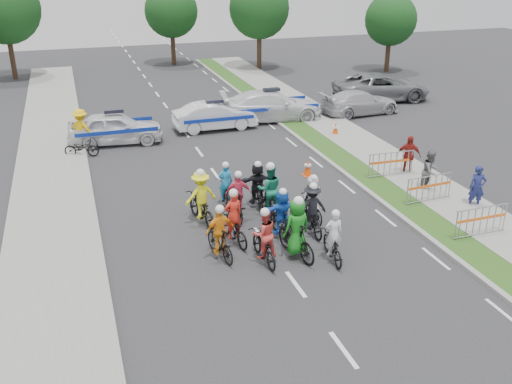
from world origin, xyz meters
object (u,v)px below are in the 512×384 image
object	(u,v)px
rider_10	(201,202)
spectator_1	(430,171)
rider_12	(226,190)
police_car_1	(215,116)
rider_1	(296,234)
rider_11	(257,187)
rider_5	(282,216)
rider_3	(220,237)
tree_3	(4,9)
rider_0	(333,243)
rider_4	(311,213)
barrier_0	(481,223)
cone_0	(308,168)
spectator_0	(477,187)
spectator_2	(408,155)
rider_8	(269,197)
barrier_2	(390,165)
tree_4	(171,11)
rider_7	(312,203)
civilian_suv	(381,87)
cone_1	(336,129)
tree_1	(259,9)
parked_bike	(81,148)
tree_2	(391,20)
rider_9	(238,200)
civilian_sedan	(360,102)
police_car_2	(271,106)
barrier_1	(429,190)
marshal_hiviz	(81,129)
rider_6	(233,225)
rider_2	(264,242)

from	to	relation	value
rider_10	spectator_1	xyz separation A→B (m)	(9.02, -0.07, 0.06)
rider_12	police_car_1	distance (m)	9.62
rider_1	rider_11	size ratio (longest dim) A/B	1.15
rider_1	rider_5	xyz separation A→B (m)	(0.04, 1.38, -0.05)
rider_3	tree_3	distance (m)	31.06
rider_0	rider_4	distance (m)	1.86
rider_11	barrier_0	world-z (taller)	rider_11
rider_4	tree_3	distance (m)	31.36
rider_4	cone_0	distance (m)	5.23
spectator_0	spectator_2	world-z (taller)	spectator_2
rider_8	rider_12	distance (m)	1.87
rider_1	barrier_2	world-z (taller)	rider_1
spectator_2	barrier_2	bearing A→B (deg)	-147.15
tree_4	rider_7	bearing A→B (deg)	-91.80
civilian_suv	cone_1	distance (m)	8.34
rider_10	tree_1	size ratio (longest dim) A/B	0.30
barrier_2	parked_bike	size ratio (longest dim) A/B	1.29
rider_8	tree_2	size ratio (longest dim) A/B	0.36
rider_10	rider_12	size ratio (longest dim) A/B	1.19
rider_3	rider_9	xyz separation A→B (m)	(1.33, 2.53, -0.01)
civilian_sedan	parked_bike	size ratio (longest dim) A/B	2.97
rider_7	police_car_2	xyz separation A→B (m)	(2.94, 12.33, 0.13)
spectator_1	barrier_0	bearing A→B (deg)	-126.02
spectator_2	barrier_0	size ratio (longest dim) A/B	0.85
barrier_0	barrier_1	distance (m)	2.89
police_car_1	marshal_hiviz	world-z (taller)	marshal_hiviz
rider_10	civilian_suv	bearing A→B (deg)	-148.42
marshal_hiviz	police_car_1	bearing A→B (deg)	-136.48
police_car_1	cone_1	size ratio (longest dim) A/B	6.12
barrier_1	rider_4	bearing A→B (deg)	-170.95
rider_8	police_car_2	world-z (taller)	rider_8
rider_12	spectator_2	size ratio (longest dim) A/B	1.02
barrier_2	police_car_2	bearing A→B (deg)	100.04
barrier_0	cone_1	size ratio (longest dim) A/B	2.86
rider_1	barrier_2	size ratio (longest dim) A/B	1.03
rider_8	marshal_hiviz	world-z (taller)	rider_8
civilian_suv	tree_3	size ratio (longest dim) A/B	0.80
spectator_1	parked_bike	xyz separation A→B (m)	(-12.61, 8.42, -0.42)
rider_6	spectator_1	world-z (taller)	rider_6
rider_5	police_car_2	world-z (taller)	rider_5
marshal_hiviz	rider_2	bearing A→B (deg)	144.55
rider_7	barrier_2	xyz separation A→B (m)	(4.65, 2.67, -0.12)
rider_5	rider_8	size ratio (longest dim) A/B	0.84
police_car_1	cone_1	distance (m)	6.26
rider_12	barrier_0	distance (m)	8.78
rider_10	spectator_2	world-z (taller)	rider_10
cone_1	parked_bike	distance (m)	12.31
rider_2	spectator_0	size ratio (longest dim) A/B	1.14
spectator_1	barrier_2	size ratio (longest dim) A/B	0.83
rider_11	barrier_2	world-z (taller)	rider_11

